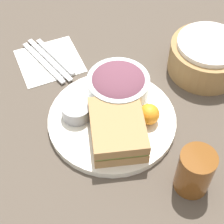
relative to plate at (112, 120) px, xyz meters
The scene contains 12 objects.
ground_plane 0.01m from the plate, ahead, with size 4.00×4.00×0.00m, color #4C4238.
plate is the anchor object (origin of this frame).
sandwich 0.06m from the plate, 10.65° to the right, with size 0.17×0.14×0.05m.
salad_bowl 0.08m from the plate, 144.49° to the left, with size 0.14×0.14×0.07m.
dressing_cup 0.08m from the plate, 118.20° to the right, with size 0.07×0.07×0.03m, color #99999E.
orange_wedge 0.09m from the plate, 60.84° to the left, with size 0.05×0.05×0.05m, color orange.
drink_glass 0.22m from the plate, 22.15° to the left, with size 0.07×0.07×0.10m, color brown.
bread_basket 0.29m from the plate, 103.10° to the left, with size 0.18×0.18×0.09m.
napkin 0.25m from the plate, 163.86° to the right, with size 0.15×0.15×0.00m, color white.
fork 0.25m from the plate, 159.80° to the right, with size 0.18×0.01×0.01m, color silver.
knife 0.25m from the plate, 163.86° to the right, with size 0.19×0.01×0.01m, color silver.
spoon 0.25m from the plate, 167.92° to the right, with size 0.16×0.01×0.01m, color silver.
Camera 1 is at (0.47, -0.20, 0.67)m, focal length 60.00 mm.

